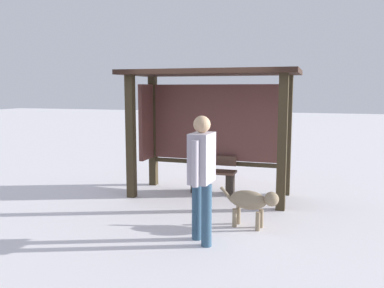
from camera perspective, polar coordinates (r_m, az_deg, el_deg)
The scene contains 5 objects.
ground_plane at distance 8.09m, azimuth 2.48°, elevation -7.23°, with size 60.00×60.00×0.00m, color white.
bus_shelter at distance 8.03m, azimuth 2.24°, elevation 5.44°, with size 3.31×1.55×2.44m.
bench_left_inside at distance 8.27m, azimuth 2.97°, elevation -4.59°, with size 0.92×0.39×0.74m.
person_walking at distance 5.45m, azimuth 1.37°, elevation -3.51°, with size 0.34×0.64×1.74m.
dog at distance 6.24m, azimuth 8.36°, elevation -7.96°, with size 0.93×0.35×0.59m.
Camera 1 is at (2.03, -7.55, 2.08)m, focal length 38.10 mm.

